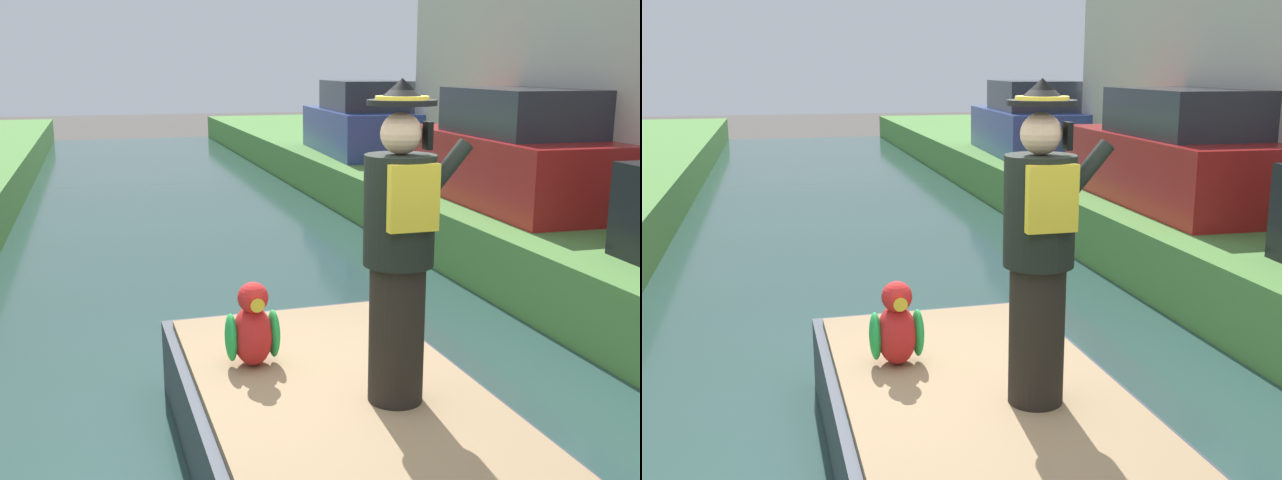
% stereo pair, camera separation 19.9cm
% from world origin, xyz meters
% --- Properties ---
extents(canal_water, '(5.41, 48.00, 0.10)m').
position_xyz_m(canal_water, '(0.00, 0.00, 0.05)').
color(canal_water, '#2D4C47').
rests_on(canal_water, ground).
extents(boat, '(1.88, 4.23, 0.61)m').
position_xyz_m(boat, '(0.00, -0.46, 0.40)').
color(boat, '#333842').
rests_on(boat, canal_water).
extents(person_pirate, '(0.61, 0.42, 1.85)m').
position_xyz_m(person_pirate, '(0.25, -0.34, 1.64)').
color(person_pirate, black).
rests_on(person_pirate, boat).
extents(parrot_plush, '(0.36, 0.35, 0.57)m').
position_xyz_m(parrot_plush, '(-0.45, 0.42, 0.95)').
color(parrot_plush, red).
rests_on(parrot_plush, boat).
extents(parked_car_red, '(1.81, 4.04, 1.50)m').
position_xyz_m(parked_car_red, '(4.06, 4.81, 1.47)').
color(parked_car_red, red).
rests_on(parked_car_red, grass_bank_far).
extents(parked_car_blue, '(1.94, 4.10, 1.50)m').
position_xyz_m(parked_car_blue, '(4.06, 10.90, 1.47)').
color(parked_car_blue, '#2D4293').
rests_on(parked_car_blue, grass_bank_far).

